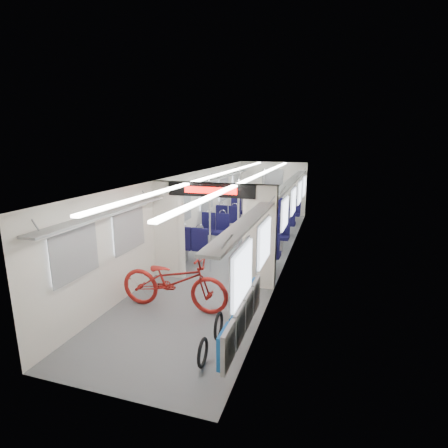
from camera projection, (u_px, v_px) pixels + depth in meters
name	position (u px, v px, depth m)	size (l,w,h in m)	color
carriage	(234.00, 205.00, 9.46)	(12.00, 12.02, 2.31)	#515456
bicycle	(174.00, 281.00, 6.71)	(0.76, 2.19, 1.15)	maroon
flip_bench	(242.00, 317.00, 5.33)	(0.12, 2.14, 0.56)	gray
bike_hoop_a	(203.00, 354.00, 5.05)	(0.44, 0.44, 0.05)	black
bike_hoop_b	(219.00, 327.00, 5.75)	(0.47, 0.47, 0.05)	black
bike_hoop_c	(231.00, 313.00, 6.24)	(0.45, 0.45, 0.05)	black
seat_bay_near_left	(205.00, 234.00, 10.16)	(0.91, 2.06, 1.10)	black
seat_bay_near_right	(268.00, 239.00, 9.63)	(0.92, 2.12, 1.11)	black
seat_bay_far_left	(235.00, 213.00, 13.26)	(0.90, 2.01, 1.08)	black
seat_bay_far_right	(286.00, 215.00, 12.86)	(0.91, 2.06, 1.10)	black
stanchion_near_left	(210.00, 227.00, 8.48)	(0.05, 0.05, 2.30)	silver
stanchion_near_right	(238.00, 226.00, 8.57)	(0.04, 0.04, 2.30)	silver
stanchion_far_left	(239.00, 204.00, 11.51)	(0.05, 0.05, 2.30)	silver
stanchion_far_right	(263.00, 204.00, 11.53)	(0.04, 0.04, 2.30)	silver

